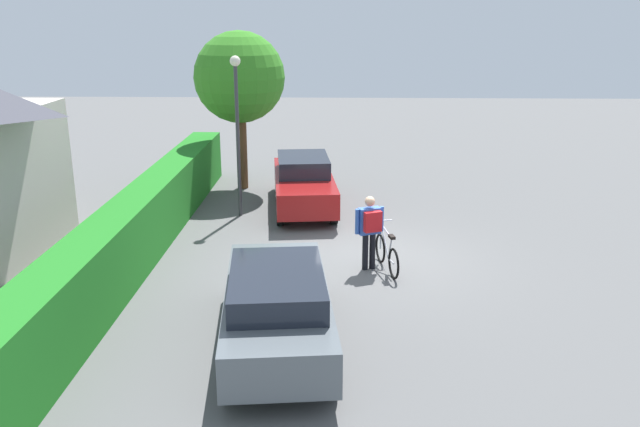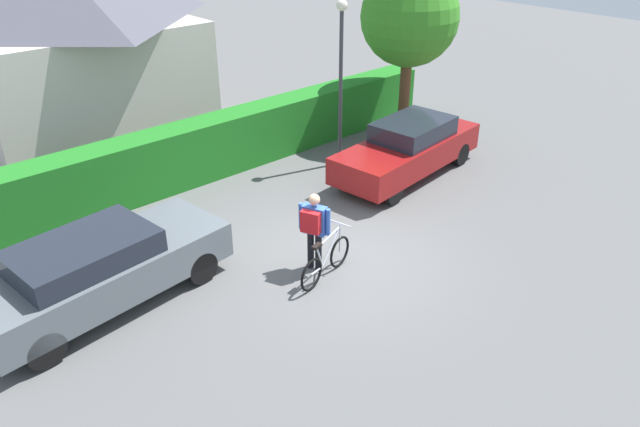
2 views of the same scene
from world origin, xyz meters
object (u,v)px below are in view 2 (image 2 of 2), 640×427
(parked_car_far, at_px, (408,148))
(person_rider, at_px, (314,225))
(bicycle, at_px, (326,261))
(tree_kerbside, at_px, (410,18))
(street_lamp, at_px, (341,63))
(parked_car_near, at_px, (100,268))

(parked_car_far, relative_size, person_rider, 2.88)
(bicycle, relative_size, person_rider, 0.97)
(bicycle, xyz_separation_m, tree_kerbside, (6.98, 4.12, 3.09))
(parked_car_far, xyz_separation_m, bicycle, (-4.80, -2.06, -0.38))
(street_lamp, bearing_deg, parked_car_near, -167.10)
(parked_car_near, relative_size, parked_car_far, 0.99)
(parked_car_near, relative_size, tree_kerbside, 0.96)
(street_lamp, bearing_deg, bicycle, -136.52)
(parked_car_near, distance_m, tree_kerbside, 11.05)
(parked_car_near, bearing_deg, person_rider, -25.23)
(bicycle, bearing_deg, tree_kerbside, 30.56)
(street_lamp, distance_m, tree_kerbside, 3.10)
(parked_car_far, height_order, street_lamp, street_lamp)
(person_rider, distance_m, tree_kerbside, 8.28)
(bicycle, bearing_deg, person_rider, 86.79)
(parked_car_near, relative_size, bicycle, 2.93)
(tree_kerbside, bearing_deg, parked_car_far, -136.65)
(parked_car_far, relative_size, tree_kerbside, 0.97)
(parked_car_far, distance_m, bicycle, 5.24)
(parked_car_near, height_order, tree_kerbside, tree_kerbside)
(tree_kerbside, bearing_deg, street_lamp, -173.36)
(parked_car_near, xyz_separation_m, person_rider, (3.55, -1.68, 0.23))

